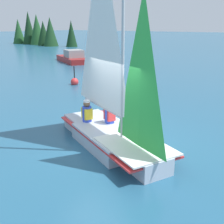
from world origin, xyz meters
TOP-DOWN VIEW (x-y plane):
  - ground_plane at (0.00, 0.00)m, footprint 260.00×260.00m
  - sailboat_main at (-0.04, 0.02)m, footprint 4.70×3.24m
  - sailor_helm at (-0.52, 0.56)m, footprint 0.42×0.40m
  - sailor_crew at (-1.19, 0.23)m, footprint 0.42×0.40m
  - motorboat_distant at (-14.79, 13.46)m, footprint 5.44×4.10m
  - treeline_shore at (-36.66, 27.15)m, footprint 15.74×3.96m
  - buoy_marker at (-7.19, 5.81)m, footprint 0.47×0.47m

SIDE VIEW (x-z plane):
  - ground_plane at x=0.00m, z-range 0.00..0.00m
  - buoy_marker at x=-7.19m, z-range -0.41..0.77m
  - motorboat_distant at x=-14.79m, z-range -0.18..1.00m
  - sailor_helm at x=-0.52m, z-range 0.04..1.20m
  - sailor_crew at x=-1.19m, z-range 0.05..1.21m
  - sailboat_main at x=-0.04m, z-range -2.24..4.01m
  - treeline_shore at x=-36.66m, z-range -0.44..5.32m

